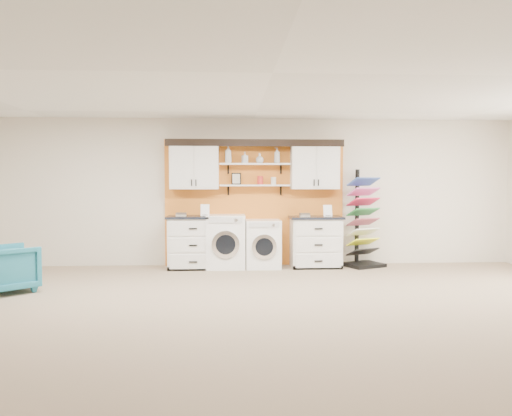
{
  "coord_description": "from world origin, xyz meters",
  "views": [
    {
      "loc": [
        -0.49,
        -5.56,
        1.59
      ],
      "look_at": [
        -0.06,
        2.3,
        1.18
      ],
      "focal_mm": 35.0,
      "sensor_mm": 36.0,
      "label": 1
    }
  ],
  "objects": [
    {
      "name": "wall_front",
      "position": [
        0.0,
        -4.0,
        1.4
      ],
      "size": [
        10.0,
        0.0,
        10.0
      ],
      "primitive_type": "plane",
      "rotation": [
        -1.57,
        0.0,
        0.0
      ],
      "color": "beige",
      "rests_on": "floor"
    },
    {
      "name": "upper_cabinet_left",
      "position": [
        -1.13,
        3.79,
        1.88
      ],
      "size": [
        0.9,
        0.35,
        0.84
      ],
      "color": "white",
      "rests_on": "wall_back"
    },
    {
      "name": "picture_frame",
      "position": [
        -0.35,
        3.85,
        1.66
      ],
      "size": [
        0.18,
        0.02,
        0.22
      ],
      "color": "black",
      "rests_on": "shelf_lower"
    },
    {
      "name": "shelf_lower",
      "position": [
        0.0,
        3.8,
        1.53
      ],
      "size": [
        1.32,
        0.28,
        0.03
      ],
      "primitive_type": "cube",
      "color": "white",
      "rests_on": "wall_back"
    },
    {
      "name": "shelf_upper",
      "position": [
        0.0,
        3.8,
        1.93
      ],
      "size": [
        1.32,
        0.28,
        0.03
      ],
      "primitive_type": "cube",
      "color": "white",
      "rests_on": "wall_back"
    },
    {
      "name": "armchair",
      "position": [
        -3.7,
        1.77,
        0.34
      ],
      "size": [
        1.05,
        1.05,
        0.69
      ],
      "primitive_type": "imported",
      "rotation": [
        0.0,
        0.0,
        2.29
      ],
      "color": "#1F708A",
      "rests_on": "floor"
    },
    {
      "name": "washer",
      "position": [
        -0.55,
        3.64,
        0.49
      ],
      "size": [
        0.71,
        0.71,
        0.99
      ],
      "color": "white",
      "rests_on": "floor"
    },
    {
      "name": "accent_panel",
      "position": [
        0.0,
        3.96,
        1.2
      ],
      "size": [
        3.4,
        0.07,
        2.4
      ],
      "primitive_type": "cube",
      "color": "orange",
      "rests_on": "wall_back"
    },
    {
      "name": "crown_molding",
      "position": [
        0.0,
        3.81,
        2.33
      ],
      "size": [
        3.3,
        0.41,
        0.13
      ],
      "color": "black",
      "rests_on": "wall_back"
    },
    {
      "name": "soap_bottle_a",
      "position": [
        -0.5,
        3.8,
        2.11
      ],
      "size": [
        0.18,
        0.18,
        0.33
      ],
      "primitive_type": "imported",
      "rotation": [
        0.0,
        0.0,
        -0.66
      ],
      "color": "silver",
      "rests_on": "shelf_upper"
    },
    {
      "name": "dryer",
      "position": [
        0.14,
        3.64,
        0.45
      ],
      "size": [
        0.64,
        0.71,
        0.89
      ],
      "color": "white",
      "rests_on": "floor"
    },
    {
      "name": "sample_rack",
      "position": [
        2.03,
        3.68,
        0.57
      ],
      "size": [
        0.84,
        0.78,
        1.83
      ],
      "rotation": [
        0.0,
        0.0,
        0.43
      ],
      "color": "black",
      "rests_on": "floor"
    },
    {
      "name": "wall_back",
      "position": [
        0.0,
        4.0,
        1.4
      ],
      "size": [
        10.0,
        0.0,
        10.0
      ],
      "primitive_type": "plane",
      "rotation": [
        1.57,
        0.0,
        0.0
      ],
      "color": "beige",
      "rests_on": "floor"
    },
    {
      "name": "soap_bottle_c",
      "position": [
        0.09,
        3.8,
        2.04
      ],
      "size": [
        0.2,
        0.2,
        0.18
      ],
      "primitive_type": "imported",
      "rotation": [
        0.0,
        0.0,
        5.45
      ],
      "color": "silver",
      "rests_on": "shelf_upper"
    },
    {
      "name": "base_cabinet_right",
      "position": [
        1.13,
        3.64,
        0.48
      ],
      "size": [
        0.97,
        0.66,
        0.95
      ],
      "color": "white",
      "rests_on": "floor"
    },
    {
      "name": "soap_bottle_d",
      "position": [
        0.42,
        3.8,
        2.09
      ],
      "size": [
        0.14,
        0.14,
        0.29
      ],
      "primitive_type": "imported",
      "rotation": [
        0.0,
        0.0,
        -1.29
      ],
      "color": "silver",
      "rests_on": "shelf_upper"
    },
    {
      "name": "upper_cabinet_right",
      "position": [
        1.13,
        3.79,
        1.88
      ],
      "size": [
        0.9,
        0.35,
        0.84
      ],
      "color": "white",
      "rests_on": "wall_back"
    },
    {
      "name": "floor",
      "position": [
        0.0,
        0.0,
        0.0
      ],
      "size": [
        10.0,
        10.0,
        0.0
      ],
      "primitive_type": "plane",
      "color": "gray",
      "rests_on": "ground"
    },
    {
      "name": "ceiling",
      "position": [
        0.0,
        0.0,
        2.8
      ],
      "size": [
        10.0,
        10.0,
        0.0
      ],
      "primitive_type": "plane",
      "rotation": [
        3.14,
        0.0,
        0.0
      ],
      "color": "white",
      "rests_on": "wall_back"
    },
    {
      "name": "base_cabinet_left",
      "position": [
        -1.13,
        3.64,
        0.48
      ],
      "size": [
        0.99,
        0.66,
        0.97
      ],
      "color": "white",
      "rests_on": "floor"
    },
    {
      "name": "canister_red",
      "position": [
        0.1,
        3.8,
        1.62
      ],
      "size": [
        0.11,
        0.11,
        0.16
      ],
      "primitive_type": "cylinder",
      "color": "red",
      "rests_on": "shelf_lower"
    },
    {
      "name": "soap_bottle_b",
      "position": [
        -0.19,
        3.8,
        2.05
      ],
      "size": [
        0.12,
        0.13,
        0.21
      ],
      "primitive_type": "imported",
      "rotation": [
        0.0,
        0.0,
        3.5
      ],
      "color": "silver",
      "rests_on": "shelf_upper"
    },
    {
      "name": "canister_cream",
      "position": [
        0.35,
        3.8,
        1.61
      ],
      "size": [
        0.1,
        0.1,
        0.14
      ],
      "primitive_type": "cylinder",
      "color": "silver",
      "rests_on": "shelf_lower"
    }
  ]
}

